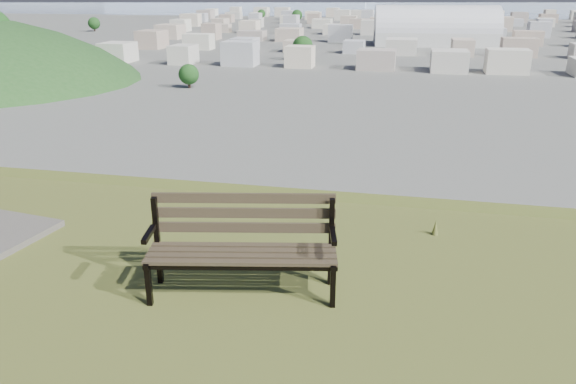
# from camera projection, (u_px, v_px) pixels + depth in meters

# --- Properties ---
(park_bench) EXTENTS (1.79, 0.87, 0.90)m
(park_bench) POSITION_uv_depth(u_px,v_px,m) (243.00, 241.00, 5.15)
(park_bench) COLOR #3C3222
(park_bench) RESTS_ON hilltop_mesa
(arena) EXTENTS (61.40, 31.04, 24.96)m
(arena) POSITION_uv_depth(u_px,v_px,m) (435.00, 33.00, 276.88)
(arena) COLOR silver
(arena) RESTS_ON ground
(city_blocks) EXTENTS (395.00, 361.00, 7.00)m
(city_blocks) POSITION_uv_depth(u_px,v_px,m) (410.00, 25.00, 373.39)
(city_blocks) COLOR beige
(city_blocks) RESTS_ON ground
(city_trees) EXTENTS (406.52, 387.20, 9.98)m
(city_trees) POSITION_uv_depth(u_px,v_px,m) (360.00, 30.00, 308.90)
(city_trees) COLOR #312218
(city_trees) RESTS_ON ground
(bay_water) EXTENTS (2400.00, 700.00, 0.12)m
(bay_water) POSITION_uv_depth(u_px,v_px,m) (413.00, 6.00, 838.49)
(bay_water) COLOR #91A0B8
(bay_water) RESTS_ON ground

